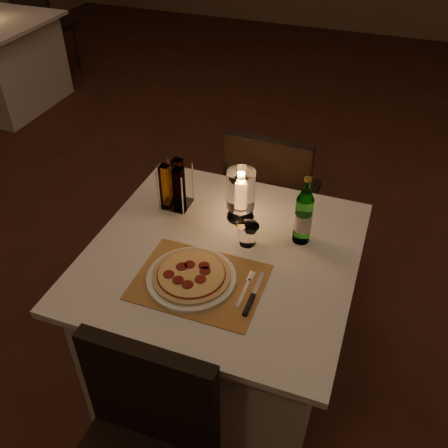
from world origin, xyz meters
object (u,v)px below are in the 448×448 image
(pizza, at_px, (191,275))
(plate, at_px, (192,278))
(main_table, at_px, (222,316))
(water_bottle, at_px, (303,216))
(tumbler, at_px, (248,235))
(hurricane_candle, at_px, (241,192))
(chair_far, at_px, (271,192))

(pizza, bearing_deg, plate, 50.44)
(plate, distance_m, pizza, 0.02)
(main_table, height_order, plate, plate)
(water_bottle, bearing_deg, pizza, -131.77)
(plate, relative_size, tumbler, 3.73)
(main_table, xyz_separation_m, tumbler, (0.07, 0.08, 0.41))
(pizza, xyz_separation_m, hurricane_candle, (0.05, 0.41, 0.10))
(main_table, bearing_deg, pizza, -105.55)
(chair_far, height_order, plate, chair_far)
(tumbler, bearing_deg, plate, -115.55)
(plate, xyz_separation_m, water_bottle, (0.31, 0.35, 0.11))
(chair_far, bearing_deg, water_bottle, -64.10)
(pizza, distance_m, water_bottle, 0.48)
(tumbler, bearing_deg, water_bottle, 25.58)
(chair_far, distance_m, pizza, 0.92)
(pizza, bearing_deg, tumbler, 64.44)
(main_table, relative_size, plate, 3.12)
(main_table, relative_size, pizza, 3.57)
(chair_far, bearing_deg, tumbler, -83.28)
(main_table, xyz_separation_m, water_bottle, (0.26, 0.17, 0.48))
(main_table, relative_size, tumbler, 11.66)
(pizza, distance_m, tumbler, 0.29)
(chair_far, bearing_deg, plate, -93.20)
(plate, relative_size, pizza, 1.14)
(water_bottle, height_order, hurricane_candle, water_bottle)
(hurricane_candle, bearing_deg, chair_far, 89.61)
(water_bottle, bearing_deg, tumbler, -154.42)
(plate, bearing_deg, pizza, -129.56)
(main_table, bearing_deg, water_bottle, 32.99)
(chair_far, height_order, tumbler, chair_far)
(chair_far, xyz_separation_m, water_bottle, (0.26, -0.54, 0.31))
(water_bottle, bearing_deg, hurricane_candle, 168.52)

